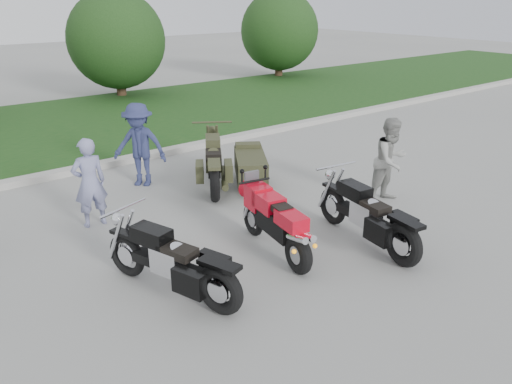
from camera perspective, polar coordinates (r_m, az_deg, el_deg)
ground at (r=7.32m, az=-0.12°, el=-9.52°), size 80.00×80.00×0.00m
curb at (r=12.18m, az=-17.81°, el=2.85°), size 60.00×0.30×0.15m
grass_strip at (r=16.01m, az=-23.26°, el=6.49°), size 60.00×8.00×0.14m
tree_mid_right at (r=20.10m, az=-15.66°, el=16.39°), size 3.60×3.60×4.00m
tree_far_right at (r=24.37m, az=2.69°, el=17.93°), size 3.60×3.60×4.00m
sportbike_red at (r=7.65m, az=2.27°, el=-3.36°), size 0.58×1.99×0.95m
cruiser_left at (r=6.75m, az=-9.17°, el=-8.23°), size 0.93×2.27×0.90m
cruiser_right at (r=8.16m, az=12.92°, el=-2.97°), size 0.55×2.38×0.92m
cruiser_sidecar at (r=10.44m, az=-2.37°, el=3.03°), size 1.99×2.36×0.98m
person_stripe at (r=8.99m, az=-18.49°, el=1.01°), size 0.60×0.41×1.58m
person_grey at (r=9.91m, az=15.14°, el=3.51°), size 0.81×0.63×1.66m
person_denim at (r=10.67m, az=-13.17°, el=5.24°), size 1.24×1.28×1.75m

